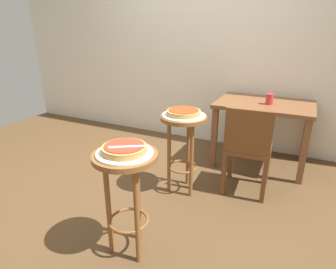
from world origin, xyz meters
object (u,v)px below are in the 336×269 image
cup_near_edge (270,99)px  wooden_chair (248,147)px  stool_foreground (126,180)px  pizza_server_knife (127,147)px  serving_plate_middle (184,115)px  serving_plate_foreground (125,153)px  dining_table (264,112)px  pizza_foreground (124,149)px  pizza_middle (184,112)px  stool_middle (183,136)px

cup_near_edge → wooden_chair: wooden_chair is taller
stool_foreground → pizza_server_knife: 0.25m
serving_plate_middle → serving_plate_foreground: bearing=-91.0°
cup_near_edge → pizza_server_knife: size_ratio=0.52×
wooden_chair → serving_plate_middle: bearing=-158.0°
dining_table → pizza_server_knife: (-0.55, -1.86, 0.20)m
pizza_foreground → wooden_chair: wooden_chair is taller
serving_plate_foreground → serving_plate_middle: 0.90m
cup_near_edge → serving_plate_foreground: bearing=-109.4°
serving_plate_middle → pizza_middle: (0.00, 0.00, 0.03)m
cup_near_edge → stool_middle: bearing=-124.7°
pizza_foreground → pizza_server_knife: bearing=-33.7°
dining_table → cup_near_edge: 0.19m
dining_table → wooden_chair: wooden_chair is taller
stool_foreground → serving_plate_foreground: bearing=0.0°
stool_middle → serving_plate_foreground: bearing=-91.0°
stool_middle → dining_table: bearing=59.1°
stool_middle → pizza_middle: bearing=0.0°
pizza_server_knife → cup_near_edge: bearing=39.9°
stool_foreground → pizza_middle: bearing=89.0°
serving_plate_foreground → cup_near_edge: 1.89m
stool_foreground → pizza_foreground: pizza_foreground is taller
wooden_chair → pizza_server_knife: (-0.53, -1.14, 0.35)m
cup_near_edge → serving_plate_middle: bearing=-124.7°
stool_foreground → serving_plate_middle: serving_plate_middle is taller
serving_plate_foreground → pizza_foreground: (-0.00, -0.00, 0.03)m
serving_plate_middle → pizza_middle: bearing=0.0°
dining_table → wooden_chair: size_ratio=1.19×
stool_foreground → dining_table: 1.93m
stool_middle → serving_plate_middle: bearing=0.0°
serving_plate_foreground → wooden_chair: 1.29m
pizza_middle → dining_table: pizza_middle is taller
pizza_server_knife → stool_middle: bearing=59.0°
serving_plate_middle → wooden_chair: (0.55, 0.22, -0.29)m
serving_plate_foreground → pizza_foreground: 0.03m
serving_plate_middle → dining_table: serving_plate_middle is taller
stool_middle → pizza_middle: (0.00, 0.00, 0.22)m
serving_plate_foreground → pizza_foreground: bearing=-116.6°
stool_middle → serving_plate_middle: 0.20m
pizza_middle → pizza_server_knife: 0.92m
cup_near_edge → wooden_chair: (-0.06, -0.66, -0.31)m
stool_foreground → serving_plate_foreground: size_ratio=2.09×
stool_foreground → pizza_server_knife: (0.03, -0.02, 0.25)m
stool_foreground → pizza_server_knife: bearing=-33.7°
serving_plate_foreground → stool_middle: 0.92m
dining_table → wooden_chair: (-0.02, -0.72, -0.14)m
serving_plate_middle → stool_middle: bearing=180.0°
dining_table → cup_near_edge: cup_near_edge is taller
stool_foreground → cup_near_edge: size_ratio=6.58×
stool_foreground → pizza_middle: (0.02, 0.90, 0.22)m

